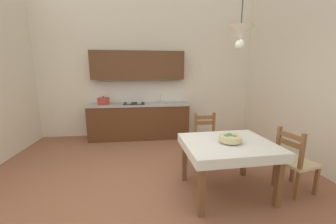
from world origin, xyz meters
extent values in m
cube|color=#935B42|center=(0.00, 0.00, -0.05)|extent=(6.18, 6.12, 0.10)
cube|color=silver|center=(0.00, 2.82, 2.08)|extent=(6.18, 0.12, 4.16)
cube|color=#56331C|center=(-0.25, 2.45, 0.43)|extent=(2.49, 0.60, 0.86)
cube|color=#ADA8A3|center=(-0.25, 2.44, 0.88)|extent=(2.52, 0.63, 0.04)
cube|color=white|center=(-0.25, 2.74, 1.18)|extent=(2.49, 0.01, 0.55)
cube|color=#56331C|center=(-0.25, 2.58, 1.85)|extent=(2.29, 0.34, 0.70)
cube|color=black|center=(-0.25, 2.18, 0.04)|extent=(2.45, 0.02, 0.09)
cylinder|color=silver|center=(0.31, 2.45, 0.90)|extent=(0.34, 0.34, 0.02)
cylinder|color=silver|center=(0.31, 2.59, 1.01)|extent=(0.02, 0.02, 0.22)
cube|color=black|center=(-0.37, 2.45, 0.91)|extent=(0.52, 0.42, 0.01)
cylinder|color=silver|center=(-0.50, 2.35, 0.92)|extent=(0.11, 0.11, 0.01)
cylinder|color=silver|center=(-0.24, 2.35, 0.92)|extent=(0.11, 0.11, 0.01)
cylinder|color=silver|center=(-0.50, 2.55, 0.92)|extent=(0.11, 0.11, 0.01)
cylinder|color=silver|center=(-0.24, 2.55, 0.92)|extent=(0.11, 0.11, 0.01)
cylinder|color=#B2382D|center=(-1.12, 2.43, 0.98)|extent=(0.28, 0.28, 0.15)
cylinder|color=#B2382D|center=(-1.12, 2.43, 1.06)|extent=(0.29, 0.29, 0.02)
sphere|color=black|center=(-1.12, 2.43, 1.08)|extent=(0.04, 0.04, 0.04)
cube|color=brown|center=(1.01, -0.14, 0.74)|extent=(1.17, 0.98, 0.02)
cube|color=brown|center=(0.53, -0.56, 0.36)|extent=(0.07, 0.07, 0.73)
cube|color=brown|center=(1.54, -0.52, 0.36)|extent=(0.07, 0.07, 0.73)
cube|color=brown|center=(0.49, 0.25, 0.36)|extent=(0.07, 0.07, 0.73)
cube|color=brown|center=(1.50, 0.29, 0.36)|extent=(0.07, 0.07, 0.73)
cube|color=silver|center=(1.01, -0.14, 0.75)|extent=(1.23, 1.04, 0.00)
cube|color=silver|center=(1.04, -0.63, 0.69)|extent=(1.19, 0.06, 0.12)
cube|color=silver|center=(0.99, 0.36, 0.69)|extent=(1.19, 0.06, 0.12)
cube|color=silver|center=(0.42, -0.16, 0.69)|extent=(0.05, 0.99, 0.12)
cube|color=silver|center=(1.61, -0.11, 0.69)|extent=(0.05, 0.99, 0.12)
cube|color=#D1BC89|center=(2.02, -0.21, 0.43)|extent=(0.50, 0.50, 0.04)
cube|color=brown|center=(2.16, 0.00, 0.21)|extent=(0.05, 0.05, 0.41)
cube|color=brown|center=(2.23, -0.35, 0.21)|extent=(0.05, 0.05, 0.41)
cube|color=brown|center=(1.80, -0.07, 0.46)|extent=(0.05, 0.05, 0.93)
cube|color=brown|center=(1.88, -0.43, 0.46)|extent=(0.05, 0.05, 0.93)
cube|color=brown|center=(1.84, -0.25, 0.84)|extent=(0.09, 0.32, 0.07)
cube|color=brown|center=(1.84, -0.25, 0.74)|extent=(0.09, 0.32, 0.07)
cube|color=#D1BC89|center=(1.03, 0.79, 0.43)|extent=(0.42, 0.42, 0.04)
cube|color=brown|center=(1.21, 0.61, 0.21)|extent=(0.04, 0.04, 0.41)
cube|color=brown|center=(0.85, 0.61, 0.21)|extent=(0.04, 0.04, 0.41)
cube|color=brown|center=(1.21, 0.97, 0.46)|extent=(0.04, 0.04, 0.93)
cube|color=brown|center=(0.85, 0.97, 0.46)|extent=(0.04, 0.04, 0.93)
cube|color=brown|center=(1.03, 0.97, 0.84)|extent=(0.32, 0.03, 0.07)
cube|color=brown|center=(1.03, 0.97, 0.74)|extent=(0.32, 0.03, 0.07)
cylinder|color=beige|center=(1.03, -0.16, 0.77)|extent=(0.17, 0.16, 0.02)
cylinder|color=beige|center=(1.03, -0.16, 0.81)|extent=(0.30, 0.30, 0.07)
sphere|color=#4C8E3D|center=(0.98, -0.15, 0.82)|extent=(0.09, 0.09, 0.09)
sphere|color=#4C8E3D|center=(1.08, -0.18, 0.82)|extent=(0.08, 0.08, 0.08)
sphere|color=#4C8E3D|center=(1.03, -0.13, 0.83)|extent=(0.10, 0.10, 0.10)
cylinder|color=black|center=(1.05, -0.21, 2.48)|extent=(0.01, 0.01, 0.57)
cone|color=silver|center=(1.05, -0.21, 2.15)|extent=(0.32, 0.32, 0.14)
sphere|color=white|center=(1.05, -0.21, 2.01)|extent=(0.11, 0.11, 0.11)
camera|label=1|loc=(-0.10, -2.58, 1.69)|focal=21.16mm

